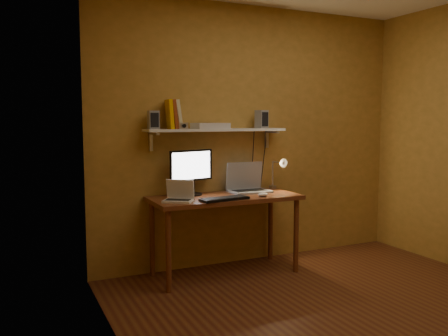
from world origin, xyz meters
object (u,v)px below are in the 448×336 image
speaker_left (153,120)px  desk_lamp (279,169)px  desk (225,205)px  netbook (179,195)px  laptop (247,184)px  monitor (191,170)px  router (210,126)px  speaker_right (262,119)px  mouse (263,195)px  wall_shelf (216,130)px  shelf_camera (183,126)px  keyboard (224,199)px

speaker_left → desk_lamp: bearing=-1.0°
desk → netbook: bearing=-167.8°
laptop → monitor: bearing=178.0°
router → speaker_left: bearing=179.0°
monitor → router: size_ratio=1.42×
speaker_left → speaker_right: bearing=1.9°
mouse → monitor: bearing=139.6°
laptop → router: bearing=175.2°
desk → desk_lamp: bearing=10.8°
desk → laptop: bearing=25.0°
netbook → mouse: netbook is taller
monitor → wall_shelf: bearing=-12.0°
router → speaker_right: bearing=0.7°
netbook → speaker_right: speaker_right is taller
monitor → speaker_right: bearing=-14.4°
router → mouse: bearing=-45.4°
mouse → shelf_camera: shelf_camera is taller
laptop → desk_lamp: size_ratio=1.04×
desk → keyboard: 0.26m
desk → wall_shelf: wall_shelf is taller
mouse → desk_lamp: size_ratio=0.28×
wall_shelf → keyboard: (-0.11, -0.41, -0.60)m
monitor → netbook: 0.41m
laptop → keyboard: size_ratio=0.88×
laptop → wall_shelf: bearing=172.2°
desk → wall_shelf: size_ratio=1.00×
wall_shelf → netbook: (-0.49, -0.30, -0.56)m
monitor → keyboard: size_ratio=1.04×
laptop → desk_lamp: desk_lamp is taller
desk → speaker_right: speaker_right is taller
keyboard → mouse: bearing=-3.3°
speaker_left → speaker_right: 1.12m
router → laptop: bearing=-6.1°
speaker_left → speaker_right: speaker_right is taller
desk_lamp → router: 0.85m
mouse → router: router is taller
wall_shelf → speaker_left: bearing=180.0°
speaker_right → router: bearing=167.1°
desk → desk_lamp: (0.66, 0.13, 0.29)m
laptop → router: (-0.38, 0.04, 0.58)m
shelf_camera → wall_shelf: bearing=11.3°
mouse → router: 0.82m
monitor → desk_lamp: size_ratio=1.24×
desk_lamp → speaker_right: 0.54m
desk_lamp → laptop: bearing=177.0°
wall_shelf → speaker_left: (-0.62, 0.00, 0.10)m
mouse → desk: bearing=140.4°
desk_lamp → speaker_right: (-0.16, 0.07, 0.51)m
desk → mouse: 0.37m
keyboard → speaker_left: (-0.52, 0.41, 0.70)m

